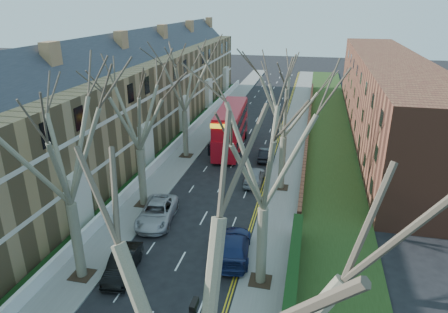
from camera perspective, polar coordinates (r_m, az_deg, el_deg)
The scene contains 17 objects.
pavement_left at distance 56.20m, azimuth -2.26°, elevation 4.08°, with size 3.00×102.00×0.12m, color slate.
pavement_right at distance 54.45m, azimuth 10.05°, elevation 3.18°, with size 3.00×102.00×0.12m, color slate.
terrace_left at distance 50.14m, azimuth -13.32°, elevation 7.86°, with size 9.70×78.00×13.60m.
flats_right at distance 57.78m, azimuth 22.13°, elevation 8.06°, with size 13.97×54.00×10.00m.
front_wall_left at distance 49.24m, azimuth -6.53°, elevation 2.09°, with size 0.30×78.00×1.00m.
grass_verge_right at distance 54.44m, azimuth 14.79°, elevation 2.89°, with size 6.00×102.00×0.06m.
tree_left_mid at distance 24.37m, azimuth -22.31°, elevation 2.46°, with size 10.50×10.50×14.71m.
tree_left_far at distance 32.77m, azimuth -12.48°, elevation 7.57°, with size 10.15×10.15×14.22m.
tree_left_dist at distance 43.63m, azimuth -5.86°, elevation 11.76°, with size 10.50×10.50×14.71m.
tree_right_mid at distance 22.12m, azimuth 6.02°, elevation 2.17°, with size 10.50×10.50×14.71m.
tree_right_far at distance 35.66m, azimuth 8.86°, elevation 8.93°, with size 10.15×10.15×14.22m.
double_decker_bus at distance 47.82m, azimuth 1.00°, elevation 3.99°, with size 3.64×12.25×5.02m.
car_left_mid at distance 27.82m, azimuth -14.26°, elevation -14.65°, with size 1.55×4.44×1.46m, color black.
car_left_far at distance 33.07m, azimuth -9.54°, elevation -7.87°, with size 2.62×5.68×1.58m, color #A9A8AD.
car_right_near at distance 28.58m, azimuth 1.44°, elevation -12.67°, with size 2.22×5.45×1.58m, color navy.
car_right_mid at distance 39.21m, azimuth 4.33°, elevation -2.81°, with size 1.77×4.41×1.50m, color gray.
car_right_far at distance 45.09m, azimuth 5.90°, elevation 0.31°, with size 1.37×3.93×1.30m, color black.
Camera 1 is at (8.05, -12.77, 16.82)m, focal length 32.00 mm.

